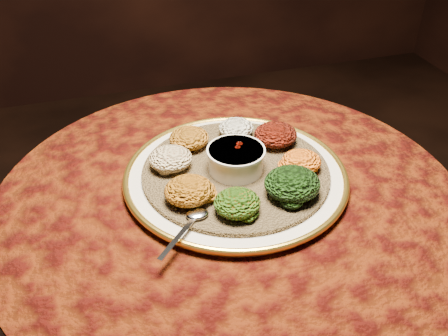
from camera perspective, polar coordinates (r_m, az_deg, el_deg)
name	(u,v)px	position (r m, az deg, el deg)	size (l,w,h in m)	color
table	(229,255)	(1.14, 0.57, -9.88)	(0.96, 0.96, 0.73)	black
platter	(236,176)	(1.05, 1.34, -0.87)	(0.47, 0.47, 0.02)	beige
injera	(236,171)	(1.04, 1.34, -0.39)	(0.39, 0.39, 0.01)	olive
stew_bowl	(236,158)	(1.02, 1.37, 1.15)	(0.12, 0.12, 0.05)	white
spoon	(194,218)	(0.91, -3.41, -5.67)	(0.11, 0.11, 0.01)	silver
portion_ayib	(236,128)	(1.14, 1.39, 4.58)	(0.08, 0.08, 0.04)	white
portion_kitfo	(276,135)	(1.11, 5.92, 3.82)	(0.10, 0.09, 0.05)	black
portion_tikil	(301,162)	(1.04, 8.83, 0.73)	(0.08, 0.08, 0.04)	orange
portion_gomen	(292,184)	(0.96, 7.81, -1.78)	(0.11, 0.10, 0.05)	black
portion_mixveg	(237,203)	(0.92, 1.51, -4.03)	(0.09, 0.08, 0.04)	#973909
portion_kik	(189,190)	(0.95, -4.04, -2.58)	(0.09, 0.09, 0.05)	#9C540D
portion_timatim	(171,159)	(1.04, -6.11, 1.06)	(0.09, 0.09, 0.04)	maroon
portion_shiro	(189,138)	(1.10, -4.01, 3.42)	(0.09, 0.08, 0.04)	#A15813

